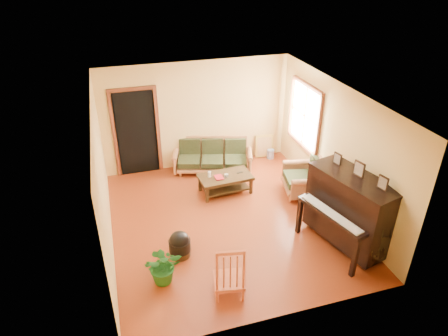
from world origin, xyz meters
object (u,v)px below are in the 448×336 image
object	(u,v)px
sofa	(213,157)
ceramic_crock	(270,154)
potted_plant	(164,265)
footstool	(180,247)
piano	(349,211)
armchair	(302,175)
coffee_table	(225,184)
red_chair	(229,268)

from	to	relation	value
sofa	ceramic_crock	xyz separation A→B (m)	(1.61, 0.23, -0.28)
ceramic_crock	potted_plant	bearing A→B (deg)	-133.25
sofa	footstool	xyz separation A→B (m)	(-1.35, -2.77, -0.21)
piano	armchair	bearing A→B (deg)	75.69
coffee_table	piano	size ratio (longest dim) A/B	0.72
sofa	coffee_table	xyz separation A→B (m)	(0.02, -1.00, -0.19)
sofa	potted_plant	size ratio (longest dim) A/B	2.79
footstool	ceramic_crock	xyz separation A→B (m)	(2.96, 2.99, -0.07)
footstool	armchair	bearing A→B (deg)	22.79
piano	footstool	bearing A→B (deg)	155.24
armchair	piano	xyz separation A→B (m)	(0.01, -1.78, 0.25)
piano	potted_plant	world-z (taller)	piano
coffee_table	armchair	world-z (taller)	armchair
coffee_table	red_chair	xyz separation A→B (m)	(-0.80, -2.84, 0.29)
red_chair	ceramic_crock	distance (m)	4.74
red_chair	ceramic_crock	xyz separation A→B (m)	(2.39, 4.07, -0.38)
footstool	potted_plant	bearing A→B (deg)	-123.90
ceramic_crock	red_chair	bearing A→B (deg)	-120.43
coffee_table	red_chair	size ratio (longest dim) A/B	1.15
sofa	coffee_table	distance (m)	1.02
footstool	ceramic_crock	size ratio (longest dim) A/B	1.66
footstool	ceramic_crock	world-z (taller)	footstool
sofa	potted_plant	bearing A→B (deg)	-100.93
sofa	ceramic_crock	world-z (taller)	sofa
sofa	piano	size ratio (longest dim) A/B	1.16
armchair	red_chair	xyz separation A→B (m)	(-2.40, -2.32, 0.05)
coffee_table	potted_plant	size ratio (longest dim) A/B	1.73
footstool	red_chair	bearing A→B (deg)	-61.98
coffee_table	footstool	world-z (taller)	coffee_table
footstool	potted_plant	world-z (taller)	potted_plant
coffee_table	ceramic_crock	bearing A→B (deg)	37.61
sofa	piano	distance (m)	3.69
armchair	ceramic_crock	world-z (taller)	armchair
armchair	footstool	bearing A→B (deg)	-145.48
coffee_table	piano	distance (m)	2.85
red_chair	ceramic_crock	world-z (taller)	red_chair
armchair	potted_plant	xyz separation A→B (m)	(-3.34, -1.79, -0.12)
armchair	red_chair	size ratio (longest dim) A/B	0.91
potted_plant	coffee_table	bearing A→B (deg)	53.08
potted_plant	footstool	bearing A→B (deg)	56.10
sofa	piano	world-z (taller)	piano
footstool	coffee_table	bearing A→B (deg)	52.19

